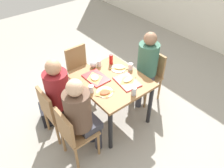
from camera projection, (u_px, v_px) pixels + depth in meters
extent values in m
cube|color=#9E998E|center=(112.00, 117.00, 3.69)|extent=(10.00, 10.00, 0.02)
cube|color=olive|center=(112.00, 81.00, 3.21)|extent=(0.98, 0.88, 0.04)
cylinder|color=black|center=(76.00, 96.00, 3.53)|extent=(0.06, 0.06, 0.73)
cylinder|color=black|center=(110.00, 130.00, 3.01)|extent=(0.06, 0.06, 0.73)
cylinder|color=black|center=(113.00, 78.00, 3.89)|extent=(0.06, 0.06, 0.73)
cylinder|color=black|center=(150.00, 105.00, 3.38)|extent=(0.06, 0.06, 0.73)
cube|color=#9E7247|center=(60.00, 110.00, 3.19)|extent=(0.40, 0.40, 0.03)
cube|color=#9E7247|center=(46.00, 105.00, 2.96)|extent=(0.38, 0.04, 0.40)
cylinder|color=#9E7247|center=(67.00, 109.00, 3.52)|extent=(0.04, 0.04, 0.43)
cylinder|color=#9E7247|center=(79.00, 122.00, 3.32)|extent=(0.04, 0.04, 0.43)
cylinder|color=#9E7247|center=(47.00, 120.00, 3.35)|extent=(0.04, 0.04, 0.43)
cylinder|color=#9E7247|center=(58.00, 134.00, 3.15)|extent=(0.04, 0.04, 0.43)
cube|color=#9E7247|center=(79.00, 132.00, 2.89)|extent=(0.40, 0.40, 0.03)
cube|color=#9E7247|center=(65.00, 128.00, 2.67)|extent=(0.38, 0.04, 0.40)
cylinder|color=#9E7247|center=(84.00, 129.00, 3.22)|extent=(0.04, 0.04, 0.43)
cylinder|color=#9E7247|center=(99.00, 144.00, 3.02)|extent=(0.04, 0.04, 0.43)
cylinder|color=#9E7247|center=(63.00, 141.00, 3.06)|extent=(0.04, 0.04, 0.43)
cylinder|color=#9E7247|center=(77.00, 158.00, 2.86)|extent=(0.04, 0.04, 0.43)
cube|color=#9E7247|center=(147.00, 78.00, 3.76)|extent=(0.40, 0.40, 0.03)
cube|color=#9E7247|center=(155.00, 63.00, 3.71)|extent=(0.38, 0.04, 0.40)
cylinder|color=#9E7247|center=(145.00, 98.00, 3.72)|extent=(0.04, 0.04, 0.43)
cylinder|color=#9E7247|center=(131.00, 87.00, 3.93)|extent=(0.04, 0.04, 0.43)
cylinder|color=#9E7247|center=(159.00, 89.00, 3.89)|extent=(0.04, 0.04, 0.43)
cylinder|color=#9E7247|center=(145.00, 80.00, 4.09)|extent=(0.04, 0.04, 0.43)
cube|color=#9E7247|center=(83.00, 72.00, 3.87)|extent=(0.40, 0.40, 0.03)
cube|color=#9E7247|center=(76.00, 57.00, 3.85)|extent=(0.04, 0.38, 0.40)
cylinder|color=#9E7247|center=(97.00, 84.00, 4.00)|extent=(0.04, 0.04, 0.43)
cylinder|color=#9E7247|center=(81.00, 92.00, 3.84)|extent=(0.04, 0.04, 0.43)
cylinder|color=#9E7247|center=(86.00, 75.00, 4.21)|extent=(0.04, 0.04, 0.43)
cylinder|color=#9E7247|center=(71.00, 82.00, 4.04)|extent=(0.04, 0.04, 0.43)
cylinder|color=#383842|center=(73.00, 110.00, 3.48)|extent=(0.10, 0.10, 0.46)
cylinder|color=#383842|center=(79.00, 116.00, 3.39)|extent=(0.10, 0.10, 0.46)
cube|color=#383842|center=(68.00, 103.00, 3.21)|extent=(0.32, 0.28, 0.10)
cylinder|color=maroon|center=(57.00, 89.00, 2.96)|extent=(0.32, 0.32, 0.52)
sphere|color=tan|center=(53.00, 67.00, 2.74)|extent=(0.20, 0.20, 0.20)
cylinder|color=#383842|center=(91.00, 130.00, 3.19)|extent=(0.10, 0.10, 0.46)
cylinder|color=#383842|center=(98.00, 137.00, 3.09)|extent=(0.10, 0.10, 0.46)
cube|color=#383842|center=(87.00, 123.00, 2.92)|extent=(0.32, 0.28, 0.10)
cylinder|color=brown|center=(78.00, 110.00, 2.67)|extent=(0.32, 0.32, 0.52)
sphere|color=#DBAD89|center=(75.00, 88.00, 2.44)|extent=(0.20, 0.20, 0.20)
cylinder|color=#383842|center=(139.00, 96.00, 3.74)|extent=(0.10, 0.10, 0.46)
cylinder|color=#383842|center=(132.00, 91.00, 3.83)|extent=(0.10, 0.10, 0.46)
cube|color=#383842|center=(141.00, 78.00, 3.66)|extent=(0.32, 0.28, 0.10)
cylinder|color=#386651|center=(148.00, 59.00, 3.51)|extent=(0.32, 0.32, 0.52)
sphere|color=#8C664C|center=(150.00, 39.00, 3.29)|extent=(0.20, 0.20, 0.20)
cube|color=red|center=(96.00, 78.00, 3.22)|extent=(0.36, 0.26, 0.02)
cube|color=red|center=(127.00, 82.00, 3.15)|extent=(0.39, 0.31, 0.02)
cylinder|color=white|center=(118.00, 69.00, 3.40)|extent=(0.22, 0.22, 0.01)
cylinder|color=white|center=(105.00, 92.00, 2.99)|extent=(0.22, 0.22, 0.01)
pyramid|color=tan|center=(95.00, 78.00, 3.19)|extent=(0.26, 0.23, 0.01)
ellipsoid|color=#D8C67F|center=(95.00, 77.00, 3.19)|extent=(0.19, 0.16, 0.01)
pyramid|color=tan|center=(128.00, 80.00, 3.16)|extent=(0.14, 0.24, 0.01)
ellipsoid|color=#D8C67F|center=(128.00, 79.00, 3.15)|extent=(0.10, 0.17, 0.01)
pyramid|color=#DBAD60|center=(120.00, 68.00, 3.40)|extent=(0.23, 0.27, 0.01)
ellipsoid|color=#D8C67F|center=(120.00, 67.00, 3.39)|extent=(0.16, 0.19, 0.01)
pyramid|color=#C68C47|center=(105.00, 93.00, 2.96)|extent=(0.19, 0.23, 0.01)
ellipsoid|color=#B74723|center=(105.00, 92.00, 2.96)|extent=(0.14, 0.16, 0.01)
cylinder|color=white|center=(130.00, 66.00, 3.36)|extent=(0.07, 0.07, 0.10)
cylinder|color=white|center=(91.00, 89.00, 2.97)|extent=(0.07, 0.07, 0.10)
cylinder|color=white|center=(99.00, 63.00, 3.43)|extent=(0.07, 0.07, 0.10)
cylinder|color=#B7BCC6|center=(134.00, 91.00, 2.92)|extent=(0.07, 0.07, 0.12)
cylinder|color=red|center=(111.00, 59.00, 3.45)|extent=(0.06, 0.06, 0.16)
sphere|color=silver|center=(93.00, 64.00, 3.40)|extent=(0.10, 0.10, 0.10)
cube|color=black|center=(46.00, 114.00, 3.54)|extent=(0.35, 0.24, 0.28)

